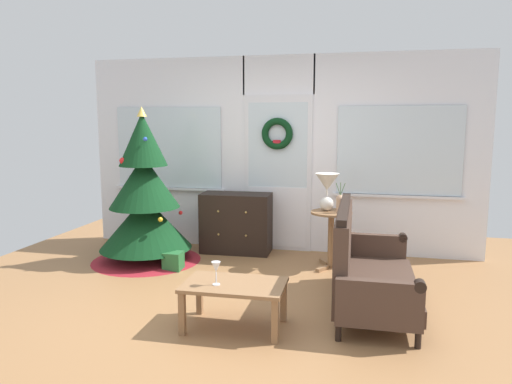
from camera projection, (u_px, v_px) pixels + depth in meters
ground_plane at (238, 305)px, 4.50m from camera, size 6.76×6.76×0.00m
back_wall_with_door at (278, 154)px, 6.32m from camera, size 5.20×0.19×2.55m
christmas_tree at (145, 204)px, 5.85m from camera, size 1.34×1.34×1.88m
dresser_cabinet at (236, 223)px, 6.28m from camera, size 0.91×0.46×0.78m
settee_sofa at (364, 268)px, 4.41m from camera, size 0.74×1.62×0.96m
side_table at (331, 228)px, 5.60m from camera, size 0.50×0.48×0.67m
table_lamp at (327, 187)px, 5.58m from camera, size 0.28×0.28×0.44m
flower_vase at (340, 203)px, 5.47m from camera, size 0.11×0.10×0.35m
coffee_table at (234, 290)px, 3.98m from camera, size 0.85×0.54×0.39m
wine_glass at (216, 268)px, 3.91m from camera, size 0.08×0.08×0.20m
gift_box at (173, 261)px, 5.57m from camera, size 0.21×0.19×0.21m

